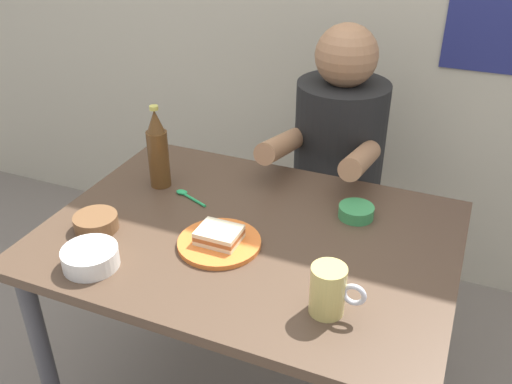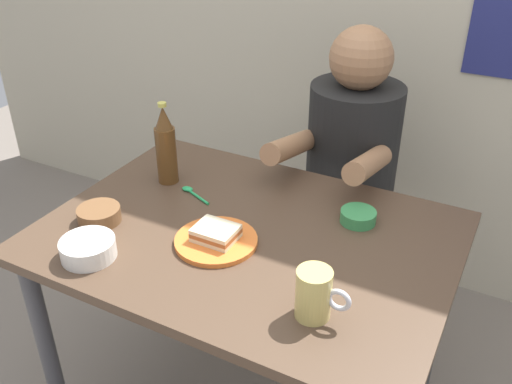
{
  "view_description": "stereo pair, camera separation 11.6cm",
  "coord_description": "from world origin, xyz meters",
  "px_view_note": "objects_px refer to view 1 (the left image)",
  "views": [
    {
      "loc": [
        0.51,
        -1.15,
        1.6
      ],
      "look_at": [
        0.0,
        0.05,
        0.84
      ],
      "focal_mm": 39.31,
      "sensor_mm": 36.0,
      "label": 1
    },
    {
      "loc": [
        0.61,
        -1.1,
        1.6
      ],
      "look_at": [
        0.0,
        0.05,
        0.84
      ],
      "focal_mm": 39.31,
      "sensor_mm": 36.0,
      "label": 2
    }
  ],
  "objects_px": {
    "beer_bottle": "(158,151)",
    "plate_orange": "(219,243)",
    "dining_table": "(249,260)",
    "stool": "(332,235)",
    "condiment_bowl_brown": "(96,222)",
    "sandwich": "(219,235)",
    "person_seated": "(339,140)",
    "beer_mug": "(329,290)"
  },
  "relations": [
    {
      "from": "dining_table",
      "to": "stool",
      "type": "relative_size",
      "value": 2.44
    },
    {
      "from": "dining_table",
      "to": "person_seated",
      "type": "relative_size",
      "value": 1.53
    },
    {
      "from": "dining_table",
      "to": "beer_mug",
      "type": "xyz_separation_m",
      "value": [
        0.29,
        -0.22,
        0.15
      ]
    },
    {
      "from": "stool",
      "to": "beer_mug",
      "type": "relative_size",
      "value": 3.57
    },
    {
      "from": "person_seated",
      "to": "plate_orange",
      "type": "relative_size",
      "value": 3.27
    },
    {
      "from": "stool",
      "to": "condiment_bowl_brown",
      "type": "xyz_separation_m",
      "value": [
        -0.47,
        -0.78,
        0.41
      ]
    },
    {
      "from": "dining_table",
      "to": "sandwich",
      "type": "distance_m",
      "value": 0.16
    },
    {
      "from": "person_seated",
      "to": "beer_bottle",
      "type": "distance_m",
      "value": 0.66
    },
    {
      "from": "dining_table",
      "to": "beer_bottle",
      "type": "bearing_deg",
      "value": 159.24
    },
    {
      "from": "dining_table",
      "to": "plate_orange",
      "type": "xyz_separation_m",
      "value": [
        -0.05,
        -0.08,
        0.1
      ]
    },
    {
      "from": "person_seated",
      "to": "sandwich",
      "type": "relative_size",
      "value": 6.54
    },
    {
      "from": "dining_table",
      "to": "sandwich",
      "type": "xyz_separation_m",
      "value": [
        -0.05,
        -0.08,
        0.13
      ]
    },
    {
      "from": "stool",
      "to": "plate_orange",
      "type": "bearing_deg",
      "value": -100.09
    },
    {
      "from": "sandwich",
      "to": "beer_mug",
      "type": "distance_m",
      "value": 0.36
    },
    {
      "from": "plate_orange",
      "to": "sandwich",
      "type": "xyz_separation_m",
      "value": [
        -0.0,
        0.0,
        0.02
      ]
    },
    {
      "from": "condiment_bowl_brown",
      "to": "sandwich",
      "type": "bearing_deg",
      "value": 10.13
    },
    {
      "from": "plate_orange",
      "to": "beer_bottle",
      "type": "distance_m",
      "value": 0.4
    },
    {
      "from": "dining_table",
      "to": "condiment_bowl_brown",
      "type": "bearing_deg",
      "value": -159.59
    },
    {
      "from": "person_seated",
      "to": "sandwich",
      "type": "height_order",
      "value": "person_seated"
    },
    {
      "from": "beer_bottle",
      "to": "condiment_bowl_brown",
      "type": "distance_m",
      "value": 0.3
    },
    {
      "from": "stool",
      "to": "sandwich",
      "type": "bearing_deg",
      "value": -100.09
    },
    {
      "from": "stool",
      "to": "person_seated",
      "type": "bearing_deg",
      "value": -90.0
    },
    {
      "from": "dining_table",
      "to": "person_seated",
      "type": "xyz_separation_m",
      "value": [
        0.08,
        0.62,
        0.12
      ]
    },
    {
      "from": "person_seated",
      "to": "beer_mug",
      "type": "bearing_deg",
      "value": -76.15
    },
    {
      "from": "dining_table",
      "to": "stool",
      "type": "xyz_separation_m",
      "value": [
        0.08,
        0.63,
        -0.3
      ]
    },
    {
      "from": "person_seated",
      "to": "plate_orange",
      "type": "distance_m",
      "value": 0.71
    },
    {
      "from": "beer_mug",
      "to": "sandwich",
      "type": "bearing_deg",
      "value": 158.07
    },
    {
      "from": "beer_bottle",
      "to": "sandwich",
      "type": "bearing_deg",
      "value": -35.41
    },
    {
      "from": "stool",
      "to": "beer_bottle",
      "type": "xyz_separation_m",
      "value": [
        -0.44,
        -0.49,
        0.51
      ]
    },
    {
      "from": "beer_bottle",
      "to": "plate_orange",
      "type": "bearing_deg",
      "value": -35.41
    },
    {
      "from": "person_seated",
      "to": "sandwich",
      "type": "distance_m",
      "value": 0.71
    },
    {
      "from": "stool",
      "to": "beer_bottle",
      "type": "distance_m",
      "value": 0.83
    },
    {
      "from": "person_seated",
      "to": "condiment_bowl_brown",
      "type": "bearing_deg",
      "value": -121.63
    },
    {
      "from": "beer_mug",
      "to": "beer_bottle",
      "type": "distance_m",
      "value": 0.74
    },
    {
      "from": "dining_table",
      "to": "condiment_bowl_brown",
      "type": "xyz_separation_m",
      "value": [
        -0.39,
        -0.15,
        0.12
      ]
    },
    {
      "from": "dining_table",
      "to": "stool",
      "type": "height_order",
      "value": "dining_table"
    },
    {
      "from": "beer_mug",
      "to": "condiment_bowl_brown",
      "type": "bearing_deg",
      "value": 173.85
    },
    {
      "from": "stool",
      "to": "beer_mug",
      "type": "distance_m",
      "value": 0.98
    },
    {
      "from": "person_seated",
      "to": "condiment_bowl_brown",
      "type": "xyz_separation_m",
      "value": [
        -0.47,
        -0.76,
        -0.0
      ]
    },
    {
      "from": "condiment_bowl_brown",
      "to": "dining_table",
      "type": "bearing_deg",
      "value": 20.41
    },
    {
      "from": "stool",
      "to": "beer_mug",
      "type": "height_order",
      "value": "beer_mug"
    },
    {
      "from": "beer_mug",
      "to": "beer_bottle",
      "type": "relative_size",
      "value": 0.48
    }
  ]
}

